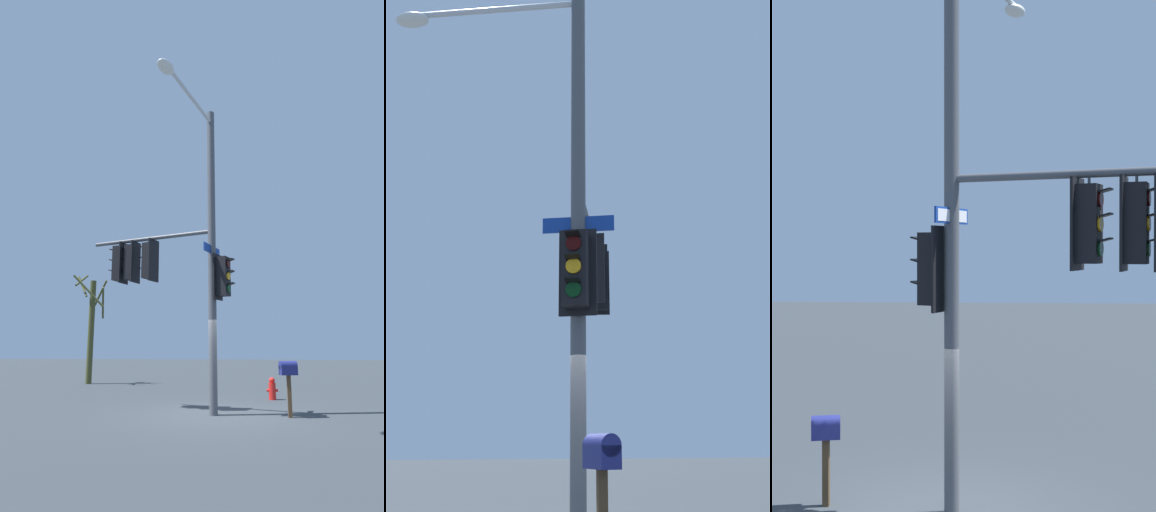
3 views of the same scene
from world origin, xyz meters
TOP-DOWN VIEW (x-y plane):
  - main_signal_pole_assembly at (-1.15, 0.16)m, footprint 4.53×4.53m
  - mailbox at (1.87, -0.25)m, footprint 0.48×0.33m

SIDE VIEW (x-z plane):
  - mailbox at x=1.87m, z-range 0.40..1.81m
  - main_signal_pole_assembly at x=-1.15m, z-range 0.15..9.00m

